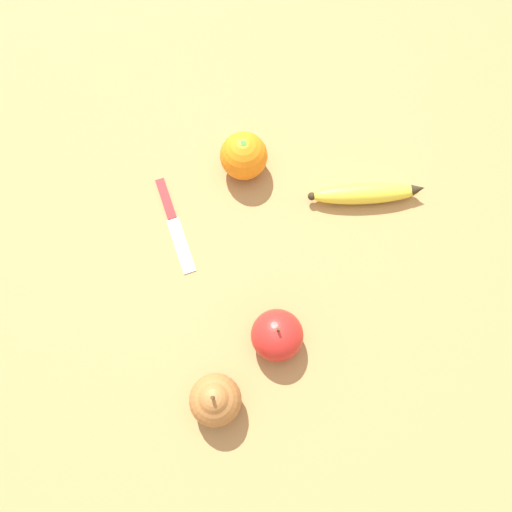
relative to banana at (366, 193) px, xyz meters
name	(u,v)px	position (x,y,z in m)	size (l,w,h in m)	color
ground_plane	(246,259)	(-0.16, -0.19, -0.02)	(3.00, 3.00, 0.00)	#A87A47
banana	(366,193)	(0.00, 0.00, 0.00)	(0.20, 0.12, 0.04)	yellow
orange	(244,156)	(-0.23, -0.02, 0.02)	(0.09, 0.09, 0.09)	orange
pear	(215,400)	(-0.11, -0.43, 0.03)	(0.08, 0.08, 0.10)	#A36633
apple	(277,335)	(-0.06, -0.30, 0.02)	(0.08, 0.08, 0.09)	red
paring_knife	(173,221)	(-0.31, -0.17, -0.02)	(0.14, 0.16, 0.01)	silver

